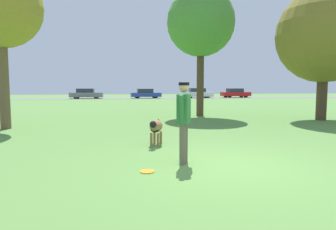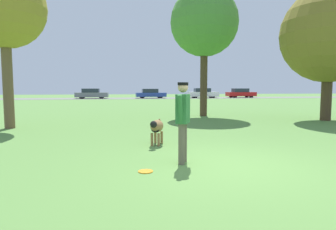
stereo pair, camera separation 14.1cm
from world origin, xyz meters
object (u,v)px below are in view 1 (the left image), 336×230
dog (156,127)px  parked_car_blue (146,94)px  tree_near_left (0,7)px  tree_near_right (325,36)px  frisbee (147,171)px  person (184,116)px  tree_mid_center (201,23)px  parked_car_red (235,93)px  parked_car_white (198,93)px  parked_car_grey (86,94)px

dog → parked_car_blue: size_ratio=0.23×
dog → tree_near_left: size_ratio=0.17×
tree_near_right → tree_near_left: (-13.64, -0.54, 0.50)m
frisbee → parked_car_blue: 36.83m
person → tree_near_left: (-5.39, 6.15, 3.46)m
tree_near_left → dog: bearing=-39.1°
tree_mid_center → parked_car_red: tree_mid_center is taller
tree_near_right → parked_car_white: 29.68m
tree_near_left → parked_car_blue: 31.33m
parked_car_white → dog: bearing=-105.9°
tree_mid_center → parked_car_white: 27.71m
parked_car_grey → parked_car_blue: 8.07m
tree_mid_center → parked_car_white: size_ratio=1.56×
parked_car_blue → parked_car_red: 13.48m
person → tree_near_left: 8.88m
dog → frisbee: (-0.51, -2.53, -0.48)m
tree_near_right → parked_car_blue: size_ratio=1.44×
tree_near_right → tree_mid_center: bearing=148.9°
person → parked_car_white: (10.60, 36.10, -0.29)m
tree_near_right → parked_car_blue: bearing=100.1°
person → parked_car_white: bearing=8.1°
frisbee → tree_mid_center: (4.01, 10.26, 4.93)m
parked_car_blue → parked_car_white: parked_car_white is taller
parked_car_grey → parked_car_red: size_ratio=1.02×
person → dog: person is taller
tree_near_right → parked_car_blue: 30.04m
parked_car_blue → parked_car_grey: bearing=178.9°
tree_mid_center → parked_car_red: size_ratio=1.57×
parked_car_blue → parked_car_red: (13.48, 0.26, 0.03)m
tree_near_right → parked_car_white: size_ratio=1.41×
dog → tree_near_left: (-5.10, 4.15, 3.95)m
tree_near_left → parked_car_blue: size_ratio=1.41×
dog → parked_car_blue: bearing=-165.3°
person → parked_car_red: bearing=0.0°
parked_car_grey → parked_car_white: 15.65m
parked_car_grey → parked_car_red: 21.55m
parked_car_grey → parked_car_red: (21.55, 0.35, 0.01)m
tree_near_right → tree_near_left: tree_near_right is taller
tree_near_left → tree_mid_center: bearing=22.6°
frisbee → tree_near_right: (9.06, 7.22, 3.92)m
tree_near_right → parked_car_white: tree_near_right is taller
parked_car_grey → tree_near_right: bearing=-63.1°
tree_near_left → parked_car_grey: size_ratio=1.35×
person → tree_mid_center: 10.99m
parked_car_blue → parked_car_white: size_ratio=0.98×
parked_car_blue → parked_car_red: bearing=-0.6°
frisbee → tree_mid_center: tree_mid_center is taller
tree_near_right → parked_car_grey: 32.35m
person → frisbee: 1.36m
tree_near_right → parked_car_grey: bearing=114.4°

